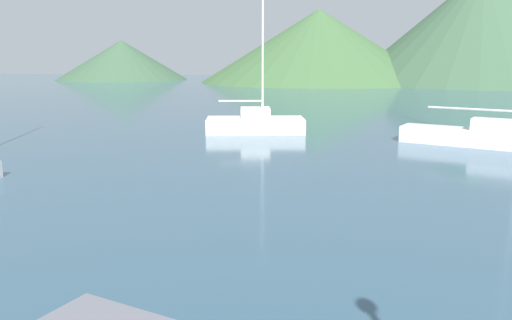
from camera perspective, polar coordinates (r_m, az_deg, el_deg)
The scene contains 5 objects.
sailboat_inner at distance 26.69m, azimuth -0.08°, elevation 4.26°, with size 5.51×3.26×6.96m.
sailboat_middle at distance 24.44m, azimuth 26.40°, elevation 2.40°, with size 8.66×4.57×9.63m.
hill_west at distance 98.90m, azimuth -15.08°, elevation 10.97°, with size 24.28×24.28×7.29m.
hill_central at distance 86.11m, azimuth 7.14°, elevation 12.81°, with size 39.27×39.27×11.97m.
hill_east at distance 88.87m, azimuth 24.25°, elevation 13.69°, with size 41.12×41.12×17.59m.
Camera 1 is at (3.02, 1.09, 3.87)m, focal length 35.00 mm.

